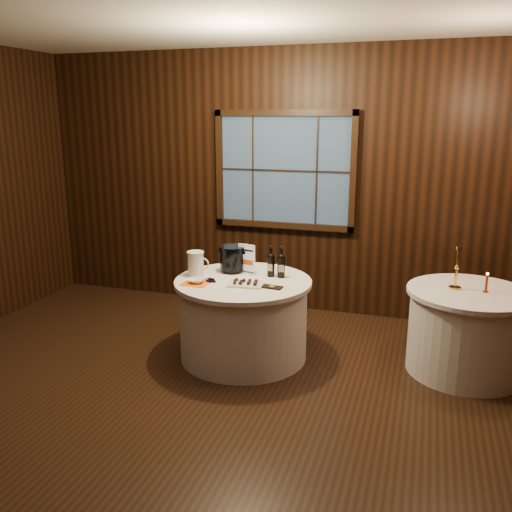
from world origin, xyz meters
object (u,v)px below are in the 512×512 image
(side_table, at_px, (466,331))
(grape_bunch, at_px, (211,280))
(ice_bucket, at_px, (232,258))
(chocolate_plate, at_px, (246,283))
(cracker_bowl, at_px, (196,281))
(sign_stand, at_px, (247,263))
(main_table, at_px, (243,318))
(red_candle, at_px, (486,285))
(port_bottle_left, at_px, (271,263))
(brass_candlestick, at_px, (456,274))
(chocolate_box, at_px, (272,287))
(glass_pitcher, at_px, (196,263))
(port_bottle_right, at_px, (281,264))

(side_table, xyz_separation_m, grape_bunch, (-2.26, -0.45, 0.40))
(grape_bunch, bearing_deg, ice_bucket, 79.77)
(chocolate_plate, bearing_deg, grape_bunch, -179.89)
(cracker_bowl, bearing_deg, sign_stand, 52.88)
(main_table, bearing_deg, red_candle, 7.31)
(port_bottle_left, relative_size, chocolate_plate, 0.88)
(port_bottle_left, bearing_deg, brass_candlestick, 5.18)
(main_table, relative_size, chocolate_plate, 3.81)
(sign_stand, relative_size, chocolate_plate, 0.89)
(chocolate_box, xyz_separation_m, glass_pitcher, (-0.80, 0.16, 0.11))
(main_table, bearing_deg, cracker_bowl, -148.80)
(main_table, bearing_deg, side_table, 8.53)
(side_table, relative_size, red_candle, 5.88)
(side_table, distance_m, chocolate_box, 1.78)
(sign_stand, bearing_deg, side_table, 15.11)
(port_bottle_right, bearing_deg, ice_bucket, 158.76)
(chocolate_plate, bearing_deg, red_candle, 11.60)
(ice_bucket, bearing_deg, chocolate_box, -36.35)
(red_candle, bearing_deg, sign_stand, -178.66)
(grape_bunch, relative_size, red_candle, 0.88)
(chocolate_plate, height_order, chocolate_box, chocolate_plate)
(main_table, relative_size, port_bottle_right, 4.27)
(side_table, bearing_deg, sign_stand, -177.79)
(sign_stand, xyz_separation_m, brass_candlestick, (1.91, 0.09, 0.04))
(red_candle, bearing_deg, grape_bunch, -169.97)
(brass_candlestick, bearing_deg, side_table, -4.96)
(side_table, distance_m, brass_candlestick, 0.54)
(chocolate_plate, xyz_separation_m, brass_candlestick, (1.80, 0.46, 0.12))
(ice_bucket, bearing_deg, chocolate_plate, -54.55)
(ice_bucket, relative_size, brass_candlestick, 0.66)
(chocolate_plate, relative_size, chocolate_box, 1.82)
(main_table, bearing_deg, sign_stand, 98.95)
(port_bottle_right, relative_size, brass_candlestick, 0.77)
(cracker_bowl, bearing_deg, chocolate_plate, 9.91)
(side_table, distance_m, chocolate_plate, 2.02)
(grape_bunch, bearing_deg, port_bottle_left, 35.95)
(main_table, xyz_separation_m, glass_pitcher, (-0.48, 0.00, 0.50))
(chocolate_box, relative_size, cracker_bowl, 1.27)
(brass_candlestick, bearing_deg, ice_bucket, -177.59)
(port_bottle_right, xyz_separation_m, ice_bucket, (-0.50, 0.04, 0.01))
(main_table, distance_m, port_bottle_right, 0.63)
(main_table, distance_m, side_table, 2.02)
(port_bottle_right, distance_m, cracker_bowl, 0.81)
(glass_pitcher, relative_size, cracker_bowl, 1.61)
(side_table, xyz_separation_m, port_bottle_right, (-1.68, -0.11, 0.51))
(side_table, xyz_separation_m, ice_bucket, (-2.19, -0.08, 0.52))
(brass_candlestick, bearing_deg, red_candle, -9.07)
(cracker_bowl, height_order, red_candle, red_candle)
(side_table, height_order, sign_stand, sign_stand)
(main_table, bearing_deg, port_bottle_right, 30.53)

